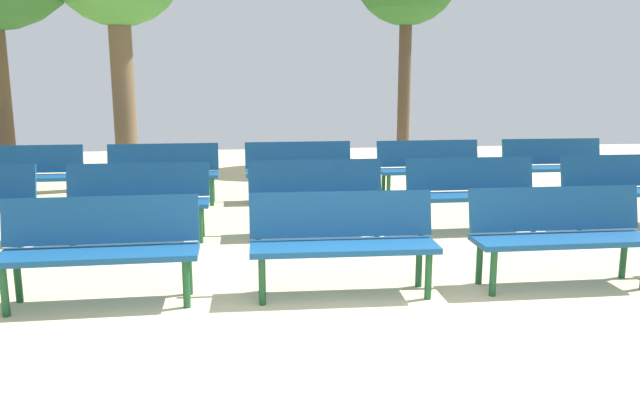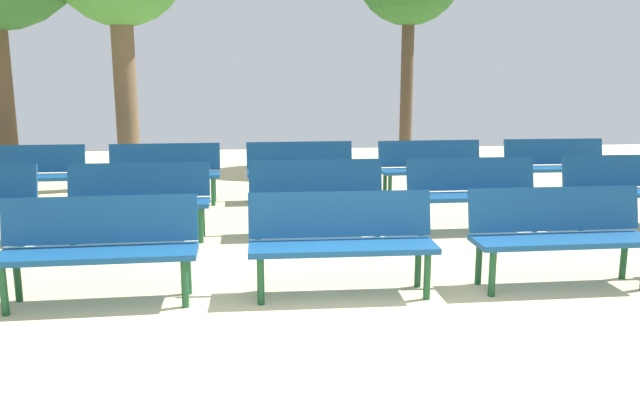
% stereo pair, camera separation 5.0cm
% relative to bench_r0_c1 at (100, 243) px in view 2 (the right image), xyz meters
% --- Properties ---
extents(ground_plane, '(24.70, 24.70, 0.00)m').
position_rel_bench_r0_c1_xyz_m(ground_plane, '(1.99, -1.55, -0.50)').
color(ground_plane, beige).
extents(bench_r0_c1, '(1.61, 0.51, 0.87)m').
position_rel_bench_r0_c1_xyz_m(bench_r0_c1, '(0.00, 0.00, 0.00)').
color(bench_r0_c1, navy).
rests_on(bench_r0_c1, ground_plane).
extents(bench_r0_c2, '(1.61, 0.52, 0.87)m').
position_rel_bench_r0_c1_xyz_m(bench_r0_c2, '(2.03, -0.01, 0.00)').
color(bench_r0_c2, navy).
rests_on(bench_r0_c2, ground_plane).
extents(bench_r0_c3, '(1.60, 0.49, 0.87)m').
position_rel_bench_r0_c1_xyz_m(bench_r0_c3, '(3.99, -0.02, 0.00)').
color(bench_r0_c3, navy).
rests_on(bench_r0_c3, ground_plane).
extents(bench_r1_c1, '(1.60, 0.50, 0.87)m').
position_rel_bench_r0_c1_xyz_m(bench_r1_c1, '(-0.02, 2.03, 0.00)').
color(bench_r1_c1, navy).
rests_on(bench_r1_c1, ground_plane).
extents(bench_r1_c2, '(1.60, 0.49, 0.87)m').
position_rel_bench_r0_c1_xyz_m(bench_r1_c2, '(2.03, 2.07, 0.00)').
color(bench_r1_c2, navy).
rests_on(bench_r1_c2, ground_plane).
extents(bench_r1_c3, '(1.60, 0.49, 0.87)m').
position_rel_bench_r0_c1_xyz_m(bench_r1_c3, '(3.94, 2.04, 0.00)').
color(bench_r1_c3, navy).
rests_on(bench_r1_c3, ground_plane).
extents(bench_r1_c4, '(1.61, 0.50, 0.87)m').
position_rel_bench_r0_c1_xyz_m(bench_r1_c4, '(5.96, 2.08, 0.00)').
color(bench_r1_c4, navy).
rests_on(bench_r1_c4, ground_plane).
extents(bench_r2_c0, '(1.60, 0.50, 0.87)m').
position_rel_bench_r0_c1_xyz_m(bench_r2_c0, '(-1.94, 4.11, 0.00)').
color(bench_r2_c0, navy).
rests_on(bench_r2_c0, ground_plane).
extents(bench_r2_c1, '(1.60, 0.49, 0.87)m').
position_rel_bench_r0_c1_xyz_m(bench_r2_c1, '(0.01, 4.10, 0.00)').
color(bench_r2_c1, navy).
rests_on(bench_r2_c1, ground_plane).
extents(bench_r2_c2, '(1.61, 0.50, 0.87)m').
position_rel_bench_r0_c1_xyz_m(bench_r2_c2, '(2.01, 4.12, 0.00)').
color(bench_r2_c2, navy).
rests_on(bench_r2_c2, ground_plane).
extents(bench_r2_c3, '(1.61, 0.51, 0.87)m').
position_rel_bench_r0_c1_xyz_m(bench_r2_c3, '(4.01, 4.09, 0.00)').
color(bench_r2_c3, navy).
rests_on(bench_r2_c3, ground_plane).
extents(bench_r2_c4, '(1.61, 0.51, 0.87)m').
position_rel_bench_r0_c1_xyz_m(bench_r2_c4, '(6.03, 4.09, 0.00)').
color(bench_r2_c4, navy).
rests_on(bench_r2_c4, ground_plane).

